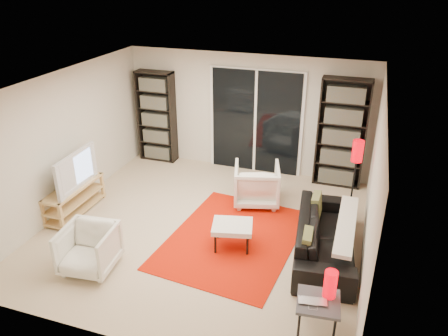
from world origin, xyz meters
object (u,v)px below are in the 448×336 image
Objects in this scene: tv_stand at (74,198)px; ottoman at (232,227)px; armchair_back at (257,184)px; floor_lamp at (357,159)px; sofa at (326,236)px; armchair_front at (89,249)px; bookshelf_left at (157,117)px; bookshelf_right at (342,134)px; side_table at (318,304)px.

tv_stand is 1.83× the size of ottoman.
floor_lamp is (1.64, 0.16, 0.66)m from armchair_back.
sofa is 3.41m from armchair_front.
bookshelf_left is 2.41× the size of armchair_back.
floor_lamp is (0.28, 1.34, 0.72)m from sofa.
armchair_back is (-1.30, -1.22, -0.68)m from bookshelf_right.
sofa is at bearing 1.98° from tv_stand.
bookshelf_right is 4.98m from tv_stand.
floor_lamp is at bearing 86.10° from side_table.
sofa is 1.57× the size of floor_lamp.
bookshelf_right is 1.56× the size of floor_lamp.
armchair_front is at bearing -146.88° from ottoman.
armchair_front reaches higher than sofa.
armchair_front reaches higher than side_table.
tv_stand is at bearing 162.53° from side_table.
bookshelf_left is 3.85m from bookshelf_right.
side_table is 2.94m from floor_lamp.
armchair_back reaches higher than ottoman.
tv_stand is at bearing -161.92° from floor_lamp.
armchair_front is at bearing -78.20° from bookshelf_left.
armchair_back is 1.45m from ottoman.
side_table is at bearing 177.49° from sofa.
sofa is 3.05× the size of ottoman.
armchair_front is at bearing -47.59° from tv_stand.
ottoman is (1.75, 1.14, 0.01)m from armchair_front.
armchair_back is (2.55, -1.22, -0.61)m from bookshelf_left.
sofa is (0.05, -2.39, -0.74)m from bookshelf_right.
armchair_back is 0.60× the size of floor_lamp.
armchair_front is at bearing -128.72° from bookshelf_right.
tv_stand is 2.31× the size of side_table.
bookshelf_right is 3.98m from side_table.
sofa is at bearing -31.54° from bookshelf_left.
side_table is (0.14, -3.91, -0.69)m from bookshelf_right.
armchair_front is 3.19m from side_table.
side_table is (1.44, -2.69, -0.01)m from armchair_back.
armchair_back is at bearing -174.33° from floor_lamp.
armchair_back is 1.77m from floor_lamp.
bookshelf_left is 0.92× the size of sofa.
bookshelf_right is 4.94m from armchair_front.
bookshelf_left is 3.74m from ottoman.
bookshelf_left is at bearing 81.90° from tv_stand.
ottoman is at bearing 95.62° from sofa.
floor_lamp reaches higher than tv_stand.
armchair_front is at bearing 178.16° from side_table.
bookshelf_right is at bearing -0.00° from bookshelf_left.
side_table is at bearing -17.47° from tv_stand.
bookshelf_left is at bearing 133.65° from ottoman.
ottoman is 1.91m from side_table.
bookshelf_right reaches higher than ottoman.
side_table is at bearing 102.82° from armchair_back.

